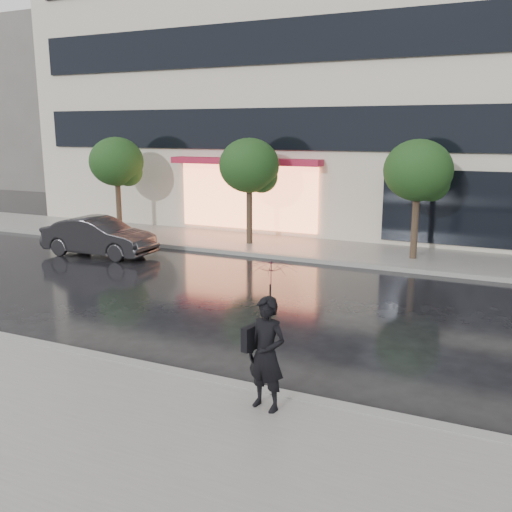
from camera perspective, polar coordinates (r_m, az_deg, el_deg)
The scene contains 12 objects.
ground at distance 11.54m, azimuth -8.88°, elevation -9.34°, with size 120.00×120.00×0.00m, color black.
sidewalk_near at distance 9.26m, azimuth -20.54°, elevation -15.35°, with size 60.00×4.50×0.12m, color slate.
sidewalk_far at distance 20.47m, azimuth 7.24°, elevation 0.55°, with size 60.00×3.50×0.12m, color slate.
curb_near at distance 10.77m, azimuth -11.90°, elevation -10.71°, with size 60.00×0.25×0.14m, color gray.
curb_far at distance 18.85m, azimuth 5.60°, elevation -0.41°, with size 60.00×0.25×0.14m, color gray.
office_building at distance 27.90m, azimuth 13.06°, elevation 21.98°, with size 30.00×12.76×18.00m.
bg_building_left at distance 48.76m, azimuth -19.91°, elevation 13.83°, with size 14.00×10.00×12.00m, color #59544F.
tree_far_west at distance 24.15m, azimuth -13.61°, elevation 8.97°, with size 2.20×2.20×3.99m.
tree_mid_west at distance 20.96m, azimuth -0.49°, elevation 8.83°, with size 2.20×2.20×3.99m.
tree_mid_east at distance 19.16m, azimuth 16.09°, elevation 8.00°, with size 2.20×2.20×3.99m.
parked_car at distance 20.40m, azimuth -15.44°, elevation 1.88°, with size 1.40×4.03×1.33m, color black.
pedestrian_with_umbrella at distance 8.42m, azimuth 1.22°, elevation -6.35°, with size 0.96×0.97×2.32m.
Camera 1 is at (6.07, -8.84, 4.27)m, focal length 40.00 mm.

